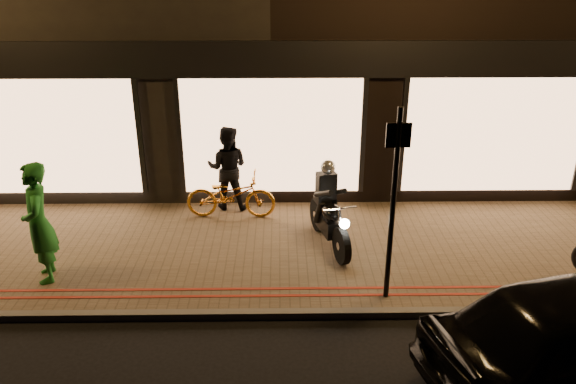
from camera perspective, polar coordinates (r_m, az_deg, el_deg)
The scene contains 9 objects.
ground at distance 8.56m, azimuth -1.88°, elevation -12.84°, with size 90.00×90.00×0.00m, color black.
sidewalk at distance 10.22m, azimuth -1.71°, elevation -5.98°, with size 50.00×4.00×0.12m, color brown.
kerb_stone at distance 8.56m, azimuth -1.88°, elevation -12.32°, with size 50.00×0.14×0.12m, color #59544C.
red_kerb_lines at distance 8.94m, azimuth -1.83°, elevation -10.13°, with size 50.00×0.26×0.01m.
motorcycle at distance 10.06m, azimuth 4.17°, elevation -2.19°, with size 0.72×1.91×1.59m.
sign_post at distance 8.20m, azimuth 10.68°, elevation -0.49°, with size 0.35×0.08×3.00m.
bicycle_gold at distance 11.22m, azimuth -5.83°, elevation -0.33°, with size 0.62×1.77×0.93m, color orange.
person_green at distance 9.66m, azimuth -24.00°, elevation -2.89°, with size 0.73×0.48×1.99m, color #1E7423.
person_dark at distance 11.51m, azimuth -6.15°, elevation 2.45°, with size 0.85×0.66×1.75m, color black.
Camera 1 is at (0.17, -6.93, 5.01)m, focal length 35.00 mm.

